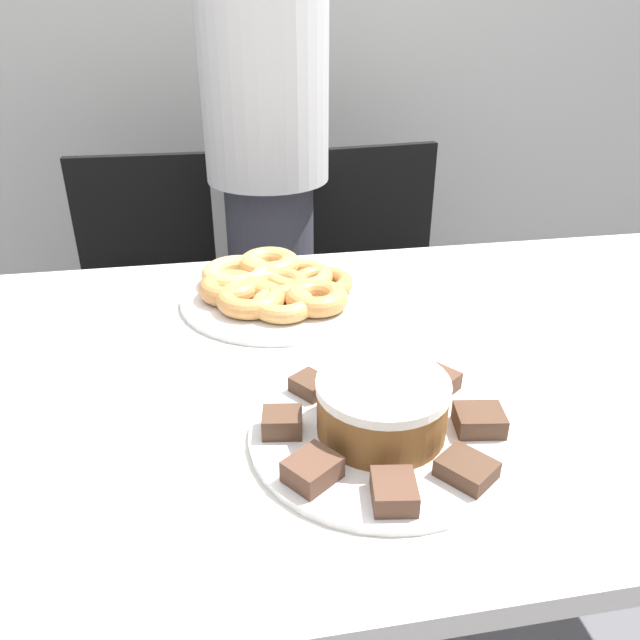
% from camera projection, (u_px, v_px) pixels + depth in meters
% --- Properties ---
extents(table, '(1.92, 0.86, 0.78)m').
position_uv_depth(table, '(343.00, 409.00, 0.96)').
color(table, silver).
rests_on(table, ground_plane).
extents(person_standing, '(0.32, 0.32, 1.68)m').
position_uv_depth(person_standing, '(267.00, 153.00, 1.62)').
color(person_standing, '#383842').
rests_on(person_standing, ground_plane).
extents(office_chair_left, '(0.45, 0.45, 0.86)m').
position_uv_depth(office_chair_left, '(151.00, 325.00, 1.82)').
color(office_chair_left, black).
rests_on(office_chair_left, ground_plane).
extents(office_chair_right, '(0.49, 0.49, 0.86)m').
position_uv_depth(office_chair_right, '(385.00, 307.00, 1.93)').
color(office_chair_right, black).
rests_on(office_chair_right, ground_plane).
extents(plate_cake, '(0.32, 0.32, 0.01)m').
position_uv_depth(plate_cake, '(380.00, 433.00, 0.76)').
color(plate_cake, white).
rests_on(plate_cake, table).
extents(plate_donuts, '(0.34, 0.34, 0.01)m').
position_uv_depth(plate_donuts, '(278.00, 297.00, 1.10)').
color(plate_donuts, white).
rests_on(plate_donuts, table).
extents(frosted_cake, '(0.16, 0.16, 0.07)m').
position_uv_depth(frosted_cake, '(382.00, 406.00, 0.74)').
color(frosted_cake, brown).
rests_on(frosted_cake, plate_cake).
extents(lamington_0, '(0.05, 0.05, 0.03)m').
position_uv_depth(lamington_0, '(282.00, 422.00, 0.75)').
color(lamington_0, '#513828').
rests_on(lamington_0, plate_cake).
extents(lamington_1, '(0.07, 0.07, 0.03)m').
position_uv_depth(lamington_1, '(312.00, 469.00, 0.67)').
color(lamington_1, brown).
rests_on(lamington_1, plate_cake).
extents(lamington_2, '(0.05, 0.06, 0.03)m').
position_uv_depth(lamington_2, '(394.00, 491.00, 0.65)').
color(lamington_2, brown).
rests_on(lamington_2, plate_cake).
extents(lamington_3, '(0.07, 0.07, 0.02)m').
position_uv_depth(lamington_3, '(467.00, 469.00, 0.68)').
color(lamington_3, '#513828').
rests_on(lamington_3, plate_cake).
extents(lamington_4, '(0.06, 0.06, 0.03)m').
position_uv_depth(lamington_4, '(479.00, 420.00, 0.75)').
color(lamington_4, '#513828').
rests_on(lamington_4, plate_cake).
extents(lamington_5, '(0.07, 0.07, 0.02)m').
position_uv_depth(lamington_5, '(437.00, 382.00, 0.83)').
color(lamington_5, brown).
rests_on(lamington_5, plate_cake).
extents(lamington_6, '(0.06, 0.06, 0.02)m').
position_uv_depth(lamington_6, '(371.00, 369.00, 0.86)').
color(lamington_6, '#513828').
rests_on(lamington_6, plate_cake).
extents(lamington_7, '(0.06, 0.06, 0.02)m').
position_uv_depth(lamington_7, '(311.00, 385.00, 0.83)').
color(lamington_7, '#513828').
rests_on(lamington_7, plate_cake).
extents(donut_0, '(0.11, 0.11, 0.03)m').
position_uv_depth(donut_0, '(278.00, 286.00, 1.09)').
color(donut_0, '#C68447').
rests_on(donut_0, plate_donuts).
extents(donut_1, '(0.11, 0.11, 0.04)m').
position_uv_depth(donut_1, '(317.00, 298.00, 1.04)').
color(donut_1, '#D18E4C').
rests_on(donut_1, plate_donuts).
extents(donut_2, '(0.11, 0.11, 0.03)m').
position_uv_depth(donut_2, '(322.00, 283.00, 1.11)').
color(donut_2, '#C68447').
rests_on(donut_2, plate_donuts).
extents(donut_3, '(0.12, 0.12, 0.03)m').
position_uv_depth(donut_3, '(299.00, 277.00, 1.13)').
color(donut_3, tan).
rests_on(donut_3, plate_donuts).
extents(donut_4, '(0.12, 0.12, 0.04)m').
position_uv_depth(donut_4, '(269.00, 264.00, 1.17)').
color(donut_4, tan).
rests_on(donut_4, plate_donuts).
extents(donut_5, '(0.13, 0.13, 0.04)m').
position_uv_depth(donut_5, '(237.00, 275.00, 1.13)').
color(donut_5, '#E5AD66').
rests_on(donut_5, plate_donuts).
extents(donut_6, '(0.11, 0.11, 0.04)m').
position_uv_depth(donut_6, '(230.00, 288.00, 1.08)').
color(donut_6, '#C68447').
rests_on(donut_6, plate_donuts).
extents(donut_7, '(0.12, 0.12, 0.03)m').
position_uv_depth(donut_7, '(251.00, 299.00, 1.04)').
color(donut_7, '#D18E4C').
rests_on(donut_7, plate_donuts).
extents(donut_8, '(0.11, 0.11, 0.03)m').
position_uv_depth(donut_8, '(283.00, 304.00, 1.03)').
color(donut_8, tan).
rests_on(donut_8, plate_donuts).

